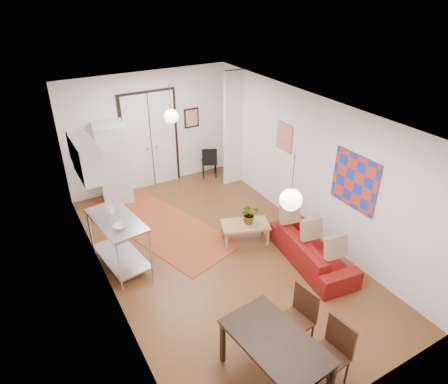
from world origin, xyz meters
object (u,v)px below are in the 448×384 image
coffee_table (245,226)px  sofa (312,250)px  black_side_chair (208,158)px  dining_table (275,345)px  dining_chair_near (290,312)px  dining_chair_far (323,347)px  kitchen_counter (118,235)px  fridge (113,163)px

coffee_table → sofa: bearing=-59.1°
sofa → black_side_chair: 4.34m
dining_table → dining_chair_near: (0.60, 0.45, -0.14)m
dining_chair_near → coffee_table: bearing=155.6°
dining_chair_far → dining_chair_near: bearing=173.6°
dining_chair_near → dining_chair_far: 0.70m
sofa → dining_chair_far: 2.49m
coffee_table → kitchen_counter: 2.50m
dining_chair_far → coffee_table: bearing=159.4°
sofa → dining_table: size_ratio=1.32×
coffee_table → dining_table: size_ratio=0.71×
sofa → black_side_chair: black_side_chair is taller
sofa → coffee_table: (-0.73, 1.22, 0.08)m
dining_table → dining_chair_far: dining_chair_far is taller
sofa → dining_chair_near: (-1.53, -1.24, 0.28)m
sofa → fridge: 4.97m
coffee_table → dining_table: bearing=-115.7°
dining_chair_near → kitchen_counter: bearing=-157.6°
fridge → dining_table: 5.96m
kitchen_counter → fridge: fridge is taller
sofa → coffee_table: size_ratio=1.85×
fridge → dining_chair_near: 5.59m
kitchen_counter → dining_table: 3.57m
coffee_table → black_side_chair: bearing=75.9°
kitchen_counter → dining_chair_near: (1.63, -2.97, -0.12)m
dining_chair_near → dining_chair_far: size_ratio=1.00×
fridge → dining_chair_far: (0.95, -6.19, -0.40)m
fridge → dining_chair_near: (0.95, -5.49, -0.40)m
dining_chair_far → sofa: bearing=135.3°
coffee_table → fridge: bearing=120.0°
dining_chair_far → black_side_chair: (1.58, 6.28, -0.07)m
kitchen_counter → dining_chair_near: size_ratio=1.46×
sofa → dining_chair_near: dining_chair_near is taller
dining_table → dining_chair_far: bearing=-22.7°
fridge → black_side_chair: 2.58m
fridge → black_side_chair: size_ratio=2.23×
kitchen_counter → dining_chair_far: size_ratio=1.46×
coffee_table → fridge: 3.55m
fridge → sofa: bearing=-51.7°
dining_table → dining_chair_far: 0.66m
coffee_table → dining_chair_far: 3.27m
sofa → black_side_chair: size_ratio=2.31×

